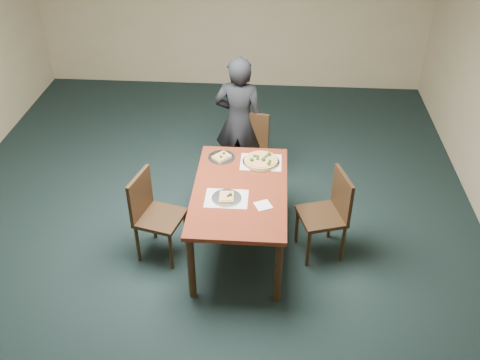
# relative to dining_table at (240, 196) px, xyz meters

# --- Properties ---
(ground) EXTENTS (8.00, 8.00, 0.00)m
(ground) POSITION_rel_dining_table_xyz_m (-0.40, -0.05, -0.66)
(ground) COLOR black
(ground) RESTS_ON ground
(room_shell) EXTENTS (8.00, 8.00, 8.00)m
(room_shell) POSITION_rel_dining_table_xyz_m (-0.40, -0.05, 1.08)
(room_shell) COLOR tan
(room_shell) RESTS_ON ground
(dining_table) EXTENTS (0.90, 1.50, 0.75)m
(dining_table) POSITION_rel_dining_table_xyz_m (0.00, 0.00, 0.00)
(dining_table) COLOR #5D2012
(dining_table) RESTS_ON ground
(chair_far) EXTENTS (0.50, 0.50, 0.91)m
(chair_far) POSITION_rel_dining_table_xyz_m (0.02, 1.13, -0.14)
(chair_far) COLOR black
(chair_far) RESTS_ON ground
(chair_left) EXTENTS (0.51, 0.51, 0.91)m
(chair_left) POSITION_rel_dining_table_xyz_m (-0.85, -0.11, -0.14)
(chair_left) COLOR black
(chair_left) RESTS_ON ground
(chair_right) EXTENTS (0.52, 0.52, 0.91)m
(chair_right) POSITION_rel_dining_table_xyz_m (0.88, 0.03, -0.14)
(chair_right) COLOR black
(chair_right) RESTS_ON ground
(diner) EXTENTS (0.61, 0.43, 1.57)m
(diner) POSITION_rel_dining_table_xyz_m (-0.10, 1.26, 0.13)
(diner) COLOR black
(diner) RESTS_ON ground
(placemat_main) EXTENTS (0.42, 0.32, 0.00)m
(placemat_main) POSITION_rel_dining_table_xyz_m (0.18, 0.47, 0.09)
(placemat_main) COLOR white
(placemat_main) RESTS_ON dining_table
(placemat_near) EXTENTS (0.40, 0.30, 0.00)m
(placemat_near) POSITION_rel_dining_table_xyz_m (-0.11, -0.17, 0.09)
(placemat_near) COLOR white
(placemat_near) RESTS_ON dining_table
(pizza_pan) EXTENTS (0.38, 0.38, 0.07)m
(pizza_pan) POSITION_rel_dining_table_xyz_m (0.18, 0.47, 0.12)
(pizza_pan) COLOR silver
(pizza_pan) RESTS_ON dining_table
(slice_plate_near) EXTENTS (0.28, 0.28, 0.06)m
(slice_plate_near) POSITION_rel_dining_table_xyz_m (-0.11, -0.17, 0.11)
(slice_plate_near) COLOR silver
(slice_plate_near) RESTS_ON dining_table
(slice_plate_far) EXTENTS (0.28, 0.28, 0.06)m
(slice_plate_far) POSITION_rel_dining_table_xyz_m (-0.23, 0.53, 0.10)
(slice_plate_far) COLOR silver
(slice_plate_far) RESTS_ON dining_table
(napkin) EXTENTS (0.19, 0.19, 0.01)m
(napkin) POSITION_rel_dining_table_xyz_m (0.23, -0.25, 0.09)
(napkin) COLOR white
(napkin) RESTS_ON dining_table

